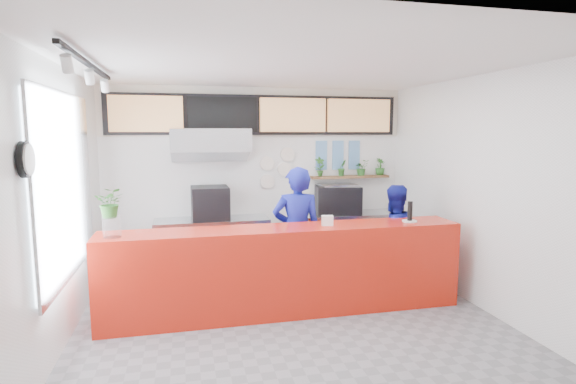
{
  "coord_description": "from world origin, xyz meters",
  "views": [
    {
      "loc": [
        -1.2,
        -4.93,
        2.27
      ],
      "look_at": [
        0.1,
        0.7,
        1.5
      ],
      "focal_mm": 28.0,
      "sensor_mm": 36.0,
      "label": 1
    }
  ],
  "objects_px": {
    "panini_oven": "(210,203)",
    "pepper_mill": "(410,211)",
    "staff_center": "(297,233)",
    "espresso_machine": "(338,200)",
    "staff_right": "(393,238)",
    "service_counter": "(286,270)"
  },
  "relations": [
    {
      "from": "panini_oven",
      "to": "pepper_mill",
      "type": "height_order",
      "value": "panini_oven"
    },
    {
      "from": "staff_center",
      "to": "espresso_machine",
      "type": "bearing_deg",
      "value": -118.4
    },
    {
      "from": "panini_oven",
      "to": "staff_right",
      "type": "bearing_deg",
      "value": -29.21
    },
    {
      "from": "service_counter",
      "to": "staff_center",
      "type": "xyz_separation_m",
      "value": [
        0.26,
        0.45,
        0.36
      ]
    },
    {
      "from": "espresso_machine",
      "to": "pepper_mill",
      "type": "xyz_separation_m",
      "value": [
        0.36,
        -1.82,
        0.11
      ]
    },
    {
      "from": "panini_oven",
      "to": "staff_right",
      "type": "distance_m",
      "value": 2.87
    },
    {
      "from": "panini_oven",
      "to": "staff_right",
      "type": "xyz_separation_m",
      "value": [
        2.51,
        -1.32,
        -0.39
      ]
    },
    {
      "from": "espresso_machine",
      "to": "staff_center",
      "type": "relative_size",
      "value": 0.4
    },
    {
      "from": "panini_oven",
      "to": "espresso_machine",
      "type": "bearing_deg",
      "value": -1.52
    },
    {
      "from": "service_counter",
      "to": "staff_right",
      "type": "xyz_separation_m",
      "value": [
        1.69,
        0.48,
        0.22
      ]
    },
    {
      "from": "panini_oven",
      "to": "staff_center",
      "type": "height_order",
      "value": "staff_center"
    },
    {
      "from": "panini_oven",
      "to": "pepper_mill",
      "type": "distance_m",
      "value": 3.09
    },
    {
      "from": "panini_oven",
      "to": "staff_right",
      "type": "relative_size",
      "value": 0.38
    },
    {
      "from": "panini_oven",
      "to": "staff_right",
      "type": "height_order",
      "value": "staff_right"
    },
    {
      "from": "espresso_machine",
      "to": "staff_center",
      "type": "distance_m",
      "value": 1.72
    },
    {
      "from": "service_counter",
      "to": "staff_right",
      "type": "relative_size",
      "value": 2.94
    },
    {
      "from": "espresso_machine",
      "to": "staff_center",
      "type": "bearing_deg",
      "value": -118.85
    },
    {
      "from": "espresso_machine",
      "to": "pepper_mill",
      "type": "bearing_deg",
      "value": -69.63
    },
    {
      "from": "service_counter",
      "to": "panini_oven",
      "type": "relative_size",
      "value": 7.83
    },
    {
      "from": "panini_oven",
      "to": "espresso_machine",
      "type": "distance_m",
      "value": 2.13
    },
    {
      "from": "staff_center",
      "to": "staff_right",
      "type": "bearing_deg",
      "value": -169.37
    },
    {
      "from": "pepper_mill",
      "to": "service_counter",
      "type": "bearing_deg",
      "value": 179.24
    }
  ]
}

